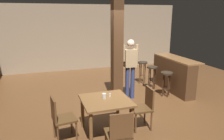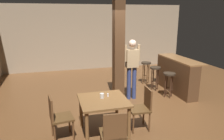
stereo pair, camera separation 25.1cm
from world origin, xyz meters
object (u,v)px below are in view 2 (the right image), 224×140
at_px(chair_south, 114,133).
at_px(bar_stool_mid, 155,73).
at_px(chair_west, 58,116).
at_px(bar_stool_near, 169,79).
at_px(standing_person, 132,65).
at_px(napkin_cup, 102,96).
at_px(salt_shaker, 108,95).
at_px(bar_counter, 176,75).
at_px(dining_table, 103,105).
at_px(bar_stool_far, 146,68).
at_px(chair_east, 143,106).

height_order(chair_south, bar_stool_mid, chair_south).
bearing_deg(chair_west, bar_stool_near, 24.39).
height_order(standing_person, bar_stool_mid, standing_person).
xyz_separation_m(napkin_cup, standing_person, (1.22, 1.56, 0.21)).
distance_m(salt_shaker, bar_stool_mid, 2.90).
distance_m(napkin_cup, salt_shaker, 0.14).
xyz_separation_m(chair_west, napkin_cup, (0.89, 0.07, 0.29)).
relative_size(napkin_cup, bar_counter, 0.05).
distance_m(dining_table, standing_person, 2.07).
bearing_deg(bar_stool_mid, bar_stool_far, 90.75).
height_order(chair_west, salt_shaker, chair_west).
bearing_deg(chair_east, salt_shaker, 168.23).
relative_size(chair_west, bar_counter, 0.48).
relative_size(standing_person, bar_stool_mid, 2.24).
height_order(chair_south, chair_west, same).
relative_size(bar_stool_near, bar_stool_mid, 0.96).
bearing_deg(napkin_cup, chair_east, -6.95).
xyz_separation_m(chair_south, chair_east, (0.88, 0.86, 0.00)).
distance_m(chair_west, bar_stool_far, 4.19).
distance_m(dining_table, chair_south, 0.89).
xyz_separation_m(salt_shaker, bar_stool_mid, (2.08, 2.01, -0.21)).
height_order(dining_table, bar_stool_mid, bar_stool_mid).
bearing_deg(bar_stool_far, bar_counter, -59.67).
relative_size(napkin_cup, bar_stool_mid, 0.13).
xyz_separation_m(bar_counter, bar_stool_near, (-0.46, -0.36, 0.01)).
distance_m(chair_east, bar_stool_near, 2.10).
height_order(chair_east, bar_stool_near, chair_east).
height_order(chair_west, bar_stool_near, chair_west).
height_order(salt_shaker, bar_stool_far, salt_shaker).
bearing_deg(dining_table, salt_shaker, 43.68).
relative_size(chair_west, bar_stool_mid, 1.16).
xyz_separation_m(chair_south, bar_stool_near, (2.36, 2.35, 0.05)).
bearing_deg(chair_west, standing_person, 37.58).
relative_size(bar_stool_mid, bar_stool_far, 0.99).
bearing_deg(chair_east, bar_stool_near, 45.31).
bearing_deg(standing_person, chair_west, -142.42).
height_order(dining_table, standing_person, standing_person).
bearing_deg(chair_west, dining_table, -0.04).
distance_m(salt_shaker, standing_person, 1.87).
xyz_separation_m(dining_table, chair_east, (0.84, -0.03, -0.11)).
bearing_deg(standing_person, dining_table, -126.69).
relative_size(chair_south, napkin_cup, 8.87).
bearing_deg(salt_shaker, bar_counter, 32.67).
bearing_deg(dining_table, bar_counter, 33.25).
bearing_deg(standing_person, bar_counter, 6.94).
height_order(chair_south, standing_person, standing_person).
xyz_separation_m(salt_shaker, bar_stool_near, (2.19, 1.34, -0.23)).
relative_size(chair_east, bar_counter, 0.48).
distance_m(standing_person, bar_counter, 1.64).
bearing_deg(bar_stool_near, chair_south, -135.14).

